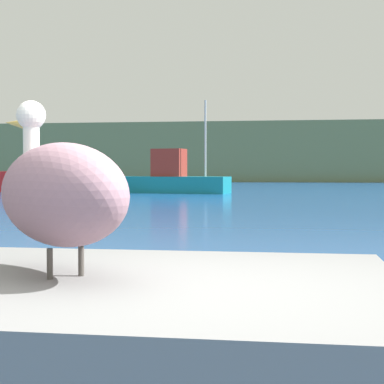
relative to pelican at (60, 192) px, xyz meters
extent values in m
cube|color=#6B7A51|center=(0.76, 74.70, 2.13)|extent=(140.00, 15.24, 6.82)
cube|color=gray|center=(0.01, -0.01, -0.85)|extent=(3.40, 2.15, 0.85)
ellipsoid|color=gray|center=(0.01, -0.01, -0.01)|extent=(1.13, 1.16, 0.52)
cylinder|color=white|center=(-0.27, 0.28, 0.22)|extent=(0.09, 0.09, 0.30)
sphere|color=white|center=(-0.27, 0.28, 0.42)|extent=(0.16, 0.16, 0.16)
cone|color=gold|center=(-0.45, 0.47, 0.39)|extent=(0.29, 0.30, 0.09)
cylinder|color=#4C4742|center=(-0.01, -0.11, -0.35)|extent=(0.03, 0.03, 0.15)
cylinder|color=#4C4742|center=(0.11, 0.01, -0.35)|extent=(0.03, 0.03, 0.15)
cube|color=teal|center=(-5.56, 33.90, -0.79)|extent=(6.92, 3.00, 0.99)
cube|color=maroon|center=(-5.83, 33.96, 0.53)|extent=(2.04, 1.70, 1.65)
cylinder|color=#B2B2B2|center=(-3.58, 33.52, 1.93)|extent=(0.12, 0.12, 4.45)
camera|label=1|loc=(1.14, -3.06, 0.12)|focal=59.00mm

